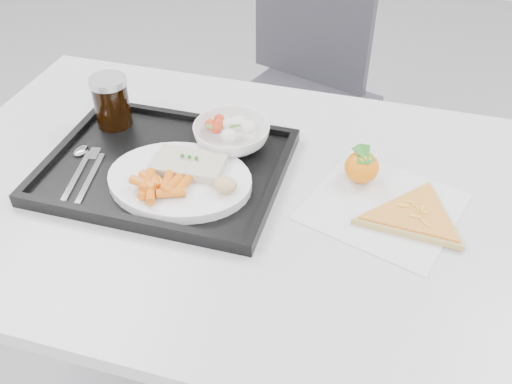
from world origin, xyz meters
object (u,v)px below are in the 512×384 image
(cola_glass, at_px, (111,101))
(tangerine, at_px, (362,167))
(tray, at_px, (166,168))
(pizza_slice, at_px, (415,216))
(table, at_px, (236,216))
(chair, at_px, (302,75))
(salad_bowl, at_px, (232,135))
(dinner_plate, at_px, (180,180))

(cola_glass, bearing_deg, tangerine, -3.64)
(tray, xyz_separation_m, pizza_slice, (0.47, -0.01, 0.00))
(tray, height_order, pizza_slice, tray)
(cola_glass, relative_size, tangerine, 1.29)
(table, height_order, pizza_slice, pizza_slice)
(chair, relative_size, cola_glass, 8.61)
(salad_bowl, distance_m, tangerine, 0.26)
(tray, bearing_deg, dinner_plate, -43.31)
(chair, bearing_deg, pizza_slice, -66.06)
(pizza_slice, bearing_deg, table, -178.82)
(table, height_order, tangerine, tangerine)
(salad_bowl, xyz_separation_m, pizza_slice, (0.37, -0.11, -0.03))
(salad_bowl, bearing_deg, cola_glass, 178.58)
(salad_bowl, xyz_separation_m, tangerine, (0.26, -0.03, -0.00))
(chair, distance_m, tangerine, 0.85)
(salad_bowl, bearing_deg, table, -69.26)
(table, relative_size, chair, 1.29)
(table, height_order, salad_bowl, salad_bowl)
(pizza_slice, bearing_deg, salad_bowl, 163.55)
(tray, distance_m, tangerine, 0.37)
(chair, height_order, cola_glass, chair)
(chair, relative_size, tray, 2.07)
(tray, bearing_deg, cola_glass, 146.57)
(tray, height_order, cola_glass, cola_glass)
(chair, distance_m, dinner_plate, 0.92)
(table, xyz_separation_m, tangerine, (0.22, 0.09, 0.10))
(tray, xyz_separation_m, cola_glass, (-0.16, 0.11, 0.06))
(chair, xyz_separation_m, cola_glass, (-0.25, -0.74, 0.28))
(dinner_plate, bearing_deg, cola_glass, 144.01)
(table, distance_m, cola_glass, 0.36)
(salad_bowl, height_order, tangerine, tangerine)
(chair, relative_size, tangerine, 11.14)
(table, distance_m, pizza_slice, 0.34)
(table, relative_size, salad_bowl, 7.89)
(chair, bearing_deg, salad_bowl, -89.39)
(salad_bowl, distance_m, pizza_slice, 0.39)
(chair, distance_m, tray, 0.88)
(chair, bearing_deg, tray, -96.42)
(table, xyz_separation_m, tray, (-0.15, 0.02, 0.08))
(table, bearing_deg, dinner_plate, -163.53)
(salad_bowl, bearing_deg, tray, -136.00)
(chair, xyz_separation_m, salad_bowl, (0.01, -0.74, 0.25))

